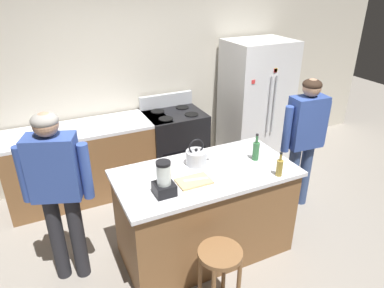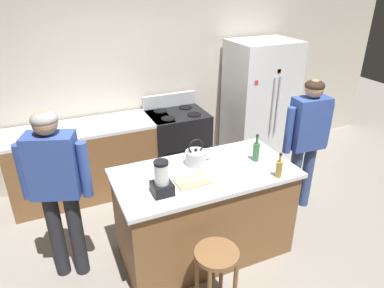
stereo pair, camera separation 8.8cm
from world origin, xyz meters
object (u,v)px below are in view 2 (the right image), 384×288
Objects in this scene: kitchen_island at (204,212)px; chef_knife at (194,179)px; tea_kettle at (196,157)px; bottle_vinegar at (279,168)px; bar_stool at (216,265)px; person_by_island_left at (57,183)px; bottle_olive_oil at (256,151)px; cutting_board at (192,181)px; refrigerator at (259,104)px; person_by_sink_right at (307,135)px; blender_appliance at (162,180)px; stove_range at (178,144)px.

kitchen_island is 7.68× the size of chef_knife.
bottle_vinegar is at bearing -41.15° from tea_kettle.
bottle_vinegar reaches higher than bar_stool.
person_by_island_left is at bearing 162.26° from bottle_vinegar.
bottle_olive_oil is at bearing -0.53° from kitchen_island.
bottle_vinegar is 0.78m from cutting_board.
bottle_olive_oil is at bearing 21.34° from chef_knife.
refrigerator is 1.09× the size of person_by_island_left.
bottle_olive_oil is 0.75m from cutting_board.
bar_stool is at bearing -150.36° from person_by_sink_right.
blender_appliance is 0.33m from cutting_board.
tea_kettle is at bearing 36.41° from blender_appliance.
blender_appliance is at bearing -169.16° from cutting_board.
cutting_board is (-0.16, -0.28, -0.07)m from tea_kettle.
bottle_olive_oil is at bearing -16.19° from tea_kettle.
stove_range is 1.97m from bottle_vinegar.
blender_appliance is 1.05m from bottle_olive_oil.
stove_range is at bearing 98.34° from bottle_olive_oil.
refrigerator is at bearing 54.45° from chef_knife.
blender_appliance is at bearing -159.39° from kitchen_island.
person_by_island_left reaches higher than blender_appliance.
person_by_island_left is 5.42× the size of blender_appliance.
chef_knife reaches higher than bar_stool.
cutting_board is at bearing -119.78° from tea_kettle.
bar_stool is at bearing -61.79° from blender_appliance.
bottle_olive_oil is (0.77, 0.67, 0.55)m from bar_stool.
chef_knife is (1.12, -0.36, -0.04)m from person_by_island_left.
stove_range is 1.74m from person_by_sink_right.
blender_appliance reaches higher than kitchen_island.
kitchen_island is 1.56m from stove_range.
blender_appliance reaches higher than cutting_board.
person_by_island_left is at bearing -156.35° from refrigerator.
stove_range is (-1.28, 0.02, -0.42)m from refrigerator.
refrigerator is 7.60× the size of bottle_vinegar.
chef_knife is (-0.71, -0.12, -0.08)m from bottle_olive_oil.
cutting_board reaches higher than kitchen_island.
refrigerator is 6.51× the size of tea_kettle.
blender_appliance is 1.10× the size of bottle_olive_oil.
bar_stool is 2.25× the size of tea_kettle.
kitchen_island is 0.79m from bottle_olive_oil.
refrigerator is at bearing -1.10° from stove_range.
bottle_olive_oil is 0.72m from chef_knife.
bottle_vinegar reaches higher than kitchen_island.
person_by_island_left is at bearing 139.17° from bar_stool.
chef_knife is at bearing -116.65° from tea_kettle.
bar_stool is 0.81m from blender_appliance.
cutting_board is at bearing -168.21° from chef_knife.
tea_kettle is (0.20, 0.84, 0.53)m from bar_stool.
kitchen_island is 0.86m from bottle_vinegar.
stove_range is at bearing 64.68° from blender_appliance.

